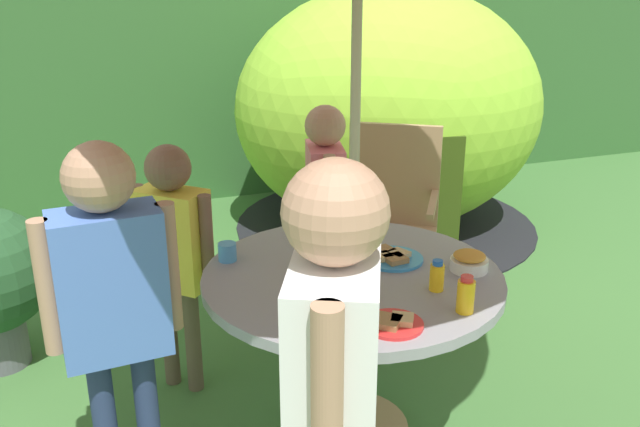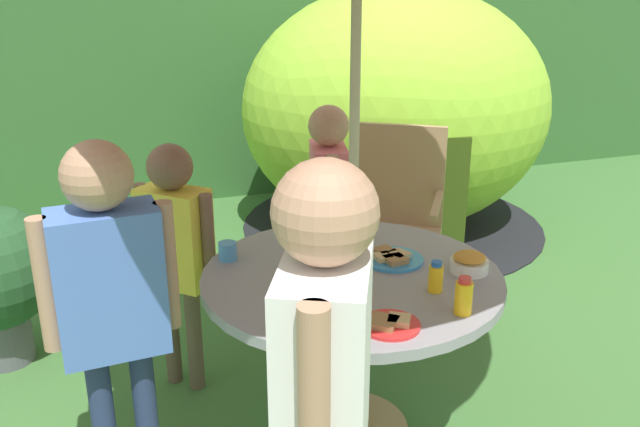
# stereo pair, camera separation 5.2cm
# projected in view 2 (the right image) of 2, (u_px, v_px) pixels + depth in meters

# --- Properties ---
(hedge_backdrop) EXTENTS (9.00, 0.70, 1.96)m
(hedge_backdrop) POSITION_uv_depth(u_px,v_px,m) (199.00, 71.00, 5.56)
(hedge_backdrop) COLOR #33602D
(hedge_backdrop) RESTS_ON ground_plane
(garden_table) EXTENTS (1.13, 1.13, 0.71)m
(garden_table) POSITION_uv_depth(u_px,v_px,m) (351.00, 309.00, 2.62)
(garden_table) COLOR tan
(garden_table) RESTS_ON ground_plane
(wooden_chair) EXTENTS (0.66, 0.64, 1.00)m
(wooden_chair) POSITION_uv_depth(u_px,v_px,m) (395.00, 211.00, 3.71)
(wooden_chair) COLOR tan
(wooden_chair) RESTS_ON ground_plane
(dome_tent) EXTENTS (2.63, 2.63, 1.70)m
(dome_tent) POSITION_uv_depth(u_px,v_px,m) (396.00, 111.00, 4.75)
(dome_tent) COLOR #8CC633
(dome_tent) RESTS_ON ground_plane
(child_in_pink_shirt) EXTENTS (0.23, 0.39, 1.17)m
(child_in_pink_shirt) POSITION_uv_depth(u_px,v_px,m) (328.00, 190.00, 3.39)
(child_in_pink_shirt) COLOR #3F3F47
(child_in_pink_shirt) RESTS_ON ground_plane
(child_in_yellow_shirt) EXTENTS (0.32, 0.32, 1.12)m
(child_in_yellow_shirt) POSITION_uv_depth(u_px,v_px,m) (175.00, 238.00, 2.89)
(child_in_yellow_shirt) COLOR brown
(child_in_yellow_shirt) RESTS_ON ground_plane
(child_in_blue_shirt) EXTENTS (0.44, 0.22, 1.31)m
(child_in_blue_shirt) POSITION_uv_depth(u_px,v_px,m) (109.00, 283.00, 2.21)
(child_in_blue_shirt) COLOR navy
(child_in_blue_shirt) RESTS_ON ground_plane
(child_in_white_shirt) EXTENTS (0.34, 0.44, 1.42)m
(child_in_white_shirt) POSITION_uv_depth(u_px,v_px,m) (325.00, 368.00, 1.62)
(child_in_white_shirt) COLOR brown
(child_in_white_shirt) RESTS_ON ground_plane
(snack_bowl) EXTENTS (0.14, 0.14, 0.08)m
(snack_bowl) POSITION_uv_depth(u_px,v_px,m) (469.00, 263.00, 2.57)
(snack_bowl) COLOR white
(snack_bowl) RESTS_ON garden_table
(plate_center_front) EXTENTS (0.24, 0.24, 0.03)m
(plate_center_front) POSITION_uv_depth(u_px,v_px,m) (392.00, 258.00, 2.67)
(plate_center_front) COLOR #338CD8
(plate_center_front) RESTS_ON garden_table
(plate_front_edge) EXTENTS (0.20, 0.20, 0.03)m
(plate_front_edge) POSITION_uv_depth(u_px,v_px,m) (390.00, 324.00, 2.18)
(plate_front_edge) COLOR red
(plate_front_edge) RESTS_ON garden_table
(plate_far_left) EXTENTS (0.20, 0.20, 0.03)m
(plate_far_left) POSITION_uv_depth(u_px,v_px,m) (322.00, 234.00, 2.90)
(plate_far_left) COLOR white
(plate_far_left) RESTS_ON garden_table
(juice_bottle_near_left) EXTENTS (0.06, 0.06, 0.13)m
(juice_bottle_near_left) POSITION_uv_depth(u_px,v_px,m) (464.00, 297.00, 2.25)
(juice_bottle_near_left) COLOR yellow
(juice_bottle_near_left) RESTS_ON garden_table
(juice_bottle_near_right) EXTENTS (0.06, 0.06, 0.11)m
(juice_bottle_near_right) POSITION_uv_depth(u_px,v_px,m) (318.00, 251.00, 2.64)
(juice_bottle_near_right) COLOR yellow
(juice_bottle_near_right) RESTS_ON garden_table
(juice_bottle_far_right) EXTENTS (0.05, 0.05, 0.13)m
(juice_bottle_far_right) POSITION_uv_depth(u_px,v_px,m) (344.00, 280.00, 2.38)
(juice_bottle_far_right) COLOR yellow
(juice_bottle_far_right) RESTS_ON garden_table
(juice_bottle_center_back) EXTENTS (0.05, 0.05, 0.12)m
(juice_bottle_center_back) POSITION_uv_depth(u_px,v_px,m) (436.00, 277.00, 2.41)
(juice_bottle_center_back) COLOR yellow
(juice_bottle_center_back) RESTS_ON garden_table
(cup_near) EXTENTS (0.07, 0.07, 0.07)m
(cup_near) POSITION_uv_depth(u_px,v_px,m) (228.00, 251.00, 2.67)
(cup_near) COLOR #4C99D8
(cup_near) RESTS_ON garden_table
(cup_far) EXTENTS (0.06, 0.06, 0.07)m
(cup_far) POSITION_uv_depth(u_px,v_px,m) (309.00, 292.00, 2.35)
(cup_far) COLOR white
(cup_far) RESTS_ON garden_table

